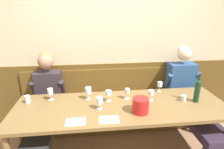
{
  "coord_description": "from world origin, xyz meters",
  "views": [
    {
      "loc": [
        -0.34,
        -1.85,
        1.87
      ],
      "look_at": [
        -0.08,
        0.45,
        1.04
      ],
      "focal_mm": 30.33,
      "sensor_mm": 36.0,
      "label": 1
    }
  ],
  "objects": [
    {
      "name": "water_tumbler_right",
      "position": [
        -1.15,
        0.35,
        0.8
      ],
      "size": [
        0.07,
        0.07,
        0.1
      ],
      "primitive_type": "cylinder",
      "color": "silver",
      "rests_on": "dining_table"
    },
    {
      "name": "water_tumbler_center",
      "position": [
        0.79,
        0.17,
        0.79
      ],
      "size": [
        0.06,
        0.06,
        0.08
      ],
      "primitive_type": "cylinder",
      "color": "silver",
      "rests_on": "dining_table"
    },
    {
      "name": "wine_glass_right_end",
      "position": [
        -0.27,
        0.1,
        0.85
      ],
      "size": [
        0.08,
        0.08,
        0.15
      ],
      "color": "silver",
      "rests_on": "dining_table"
    },
    {
      "name": "wine_glass_mid_left",
      "position": [
        0.1,
        0.32,
        0.85
      ],
      "size": [
        0.07,
        0.07,
        0.14
      ],
      "color": "silver",
      "rests_on": "dining_table"
    },
    {
      "name": "wine_glass_by_bottle",
      "position": [
        0.59,
        0.48,
        0.86
      ],
      "size": [
        0.07,
        0.07,
        0.15
      ],
      "color": "silver",
      "rests_on": "dining_table"
    },
    {
      "name": "wine_glass_mid_right",
      "position": [
        -0.14,
        0.28,
        0.85
      ],
      "size": [
        0.07,
        0.07,
        0.15
      ],
      "color": "silver",
      "rests_on": "dining_table"
    },
    {
      "name": "tasting_sheet_right_guest",
      "position": [
        -0.18,
        -0.14,
        0.75
      ],
      "size": [
        0.21,
        0.16,
        0.0
      ],
      "primitive_type": "cube",
      "rotation": [
        0.0,
        0.0,
        -0.03
      ],
      "color": "white",
      "rests_on": "dining_table"
    },
    {
      "name": "wine_glass_center_front",
      "position": [
        -0.4,
        0.36,
        0.87
      ],
      "size": [
        0.08,
        0.08,
        0.16
      ],
      "color": "silver",
      "rests_on": "dining_table"
    },
    {
      "name": "room_wall_back",
      "position": [
        0.0,
        1.09,
        1.4
      ],
      "size": [
        6.8,
        0.08,
        2.8
      ],
      "primitive_type": "cube",
      "color": "beige",
      "rests_on": "ground"
    },
    {
      "name": "wine_bottle_green_tall",
      "position": [
        0.94,
        0.15,
        0.91
      ],
      "size": [
        0.07,
        0.07,
        0.37
      ],
      "color": "#193A23",
      "rests_on": "dining_table"
    },
    {
      "name": "wine_glass_center_rear",
      "position": [
        0.39,
        0.24,
        0.85
      ],
      "size": [
        0.08,
        0.08,
        0.14
      ],
      "color": "silver",
      "rests_on": "dining_table"
    },
    {
      "name": "wood_wainscot_panel",
      "position": [
        0.0,
        1.04,
        0.51
      ],
      "size": [
        6.8,
        0.03,
        1.02
      ],
      "primitive_type": "cube",
      "color": "brown",
      "rests_on": "ground"
    },
    {
      "name": "wall_bench",
      "position": [
        0.0,
        0.83,
        0.28
      ],
      "size": [
        2.88,
        0.42,
        0.94
      ],
      "color": "brown",
      "rests_on": "ground"
    },
    {
      "name": "person_right_seat",
      "position": [
        1.06,
        0.48,
        0.64
      ],
      "size": [
        0.52,
        1.27,
        1.33
      ],
      "color": "#263241",
      "rests_on": "ground"
    },
    {
      "name": "ice_bucket",
      "position": [
        0.19,
        -0.02,
        0.83
      ],
      "size": [
        0.19,
        0.19,
        0.17
      ],
      "primitive_type": "cylinder",
      "color": "red",
      "rests_on": "dining_table"
    },
    {
      "name": "wine_glass_left_end",
      "position": [
        -0.87,
        0.4,
        0.86
      ],
      "size": [
        0.07,
        0.07,
        0.16
      ],
      "color": "silver",
      "rests_on": "dining_table"
    },
    {
      "name": "tasting_sheet_left_guest",
      "position": [
        -0.53,
        -0.14,
        0.75
      ],
      "size": [
        0.21,
        0.16,
        0.0
      ],
      "primitive_type": "cube",
      "rotation": [
        0.0,
        0.0,
        0.03
      ],
      "color": "white",
      "rests_on": "dining_table"
    },
    {
      "name": "person_center_right_seat",
      "position": [
        -0.98,
        0.48,
        0.64
      ],
      "size": [
        0.48,
        1.27,
        1.28
      ],
      "color": "#2C2838",
      "rests_on": "ground"
    },
    {
      "name": "dining_table",
      "position": [
        0.0,
        0.15,
        0.68
      ],
      "size": [
        2.58,
        0.85,
        0.75
      ],
      "color": "brown",
      "rests_on": "ground"
    }
  ]
}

